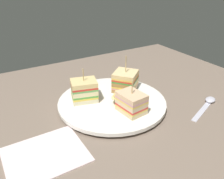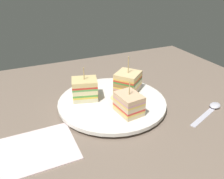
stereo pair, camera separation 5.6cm
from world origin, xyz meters
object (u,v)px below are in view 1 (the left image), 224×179
(sandwich_wedge_1, at_px, (125,81))
(spoon, at_px, (208,103))
(sandwich_wedge_0, at_px, (131,103))
(sandwich_wedge_2, at_px, (84,91))
(chip_pile, at_px, (122,96))
(plate, at_px, (112,102))
(napkin, at_px, (45,154))

(sandwich_wedge_1, distance_m, spoon, 0.22)
(sandwich_wedge_0, height_order, sandwich_wedge_2, sandwich_wedge_2)
(sandwich_wedge_1, height_order, spoon, sandwich_wedge_1)
(chip_pile, xyz_separation_m, spoon, (0.19, -0.11, -0.02))
(chip_pile, relative_size, spoon, 0.58)
(sandwich_wedge_1, relative_size, chip_pile, 1.28)
(sandwich_wedge_1, height_order, sandwich_wedge_2, sandwich_wedge_1)
(plate, relative_size, sandwich_wedge_2, 3.17)
(napkin, bearing_deg, chip_pile, 19.25)
(sandwich_wedge_2, bearing_deg, plate, -16.55)
(sandwich_wedge_0, xyz_separation_m, chip_pile, (0.01, 0.05, -0.01))
(sandwich_wedge_0, bearing_deg, sandwich_wedge_1, -33.05)
(sandwich_wedge_2, xyz_separation_m, spoon, (0.27, -0.15, -0.04))
(sandwich_wedge_1, relative_size, spoon, 0.74)
(plate, xyz_separation_m, sandwich_wedge_0, (0.01, -0.07, 0.03))
(plate, height_order, napkin, plate)
(sandwich_wedge_0, bearing_deg, sandwich_wedge_2, 27.22)
(sandwich_wedge_1, xyz_separation_m, napkin, (-0.25, -0.12, -0.04))
(sandwich_wedge_1, bearing_deg, chip_pile, 8.71)
(chip_pile, bearing_deg, sandwich_wedge_2, 148.06)
(sandwich_wedge_2, distance_m, chip_pile, 0.09)
(chip_pile, height_order, napkin, chip_pile)
(sandwich_wedge_2, relative_size, chip_pile, 1.12)
(plate, distance_m, sandwich_wedge_1, 0.07)
(sandwich_wedge_2, distance_m, spoon, 0.31)
(sandwich_wedge_2, xyz_separation_m, chip_pile, (0.08, -0.05, -0.01))
(plate, bearing_deg, spoon, -29.01)
(sandwich_wedge_1, bearing_deg, sandwich_wedge_2, -41.47)
(plate, relative_size, sandwich_wedge_1, 2.78)
(chip_pile, bearing_deg, sandwich_wedge_0, -100.06)
(plate, xyz_separation_m, chip_pile, (0.02, -0.01, 0.02))
(sandwich_wedge_1, xyz_separation_m, sandwich_wedge_2, (-0.12, 0.00, 0.00))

